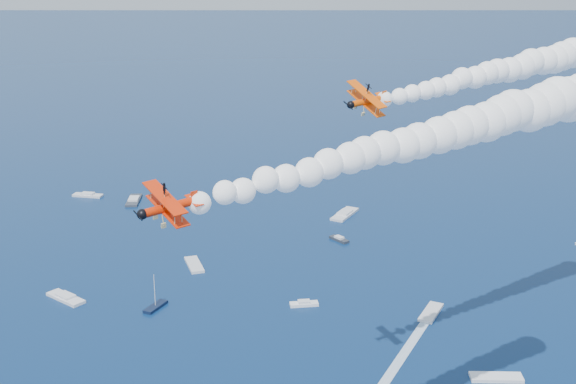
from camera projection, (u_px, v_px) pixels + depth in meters
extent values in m
cube|color=silver|center=(431.00, 312.00, 171.32)|extent=(8.01, 10.10, 0.70)
cube|color=white|center=(304.00, 304.00, 175.34)|extent=(6.58, 2.26, 0.70)
cube|color=silver|center=(66.00, 298.00, 178.42)|extent=(9.93, 10.00, 0.70)
cube|color=silver|center=(345.00, 214.00, 234.42)|extent=(10.67, 13.13, 0.70)
cube|color=#303641|center=(134.00, 200.00, 247.25)|extent=(4.71, 12.19, 0.70)
cube|color=black|center=(156.00, 307.00, 174.07)|extent=(5.52, 6.99, 0.70)
cube|color=silver|center=(194.00, 265.00, 197.07)|extent=(5.33, 10.87, 0.70)
cube|color=white|center=(496.00, 377.00, 145.44)|extent=(10.24, 4.52, 0.70)
cube|color=#2A2E38|center=(339.00, 239.00, 214.14)|extent=(5.11, 6.37, 0.70)
cube|color=silver|center=(88.00, 195.00, 252.21)|extent=(10.32, 6.06, 0.70)
cube|color=white|center=(397.00, 364.00, 150.87)|extent=(22.04, 33.16, 0.04)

